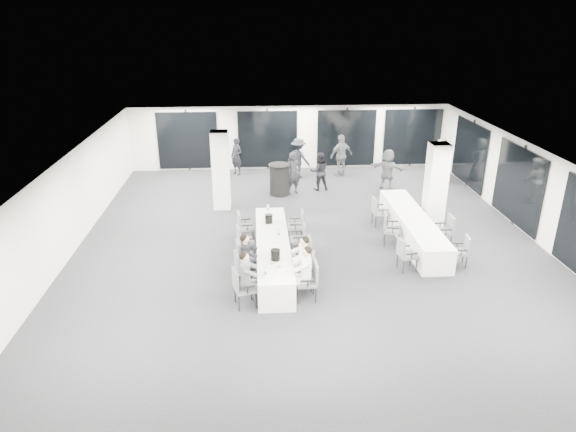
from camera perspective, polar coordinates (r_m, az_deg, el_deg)
name	(u,v)px	position (r m, az deg, el deg)	size (l,w,h in m)	color
room	(333,187)	(16.49, 5.03, 3.18)	(14.04, 16.04, 2.84)	black
column_left	(221,170)	(18.32, -7.48, 5.05)	(0.60, 0.60, 2.80)	silver
column_right	(436,186)	(17.20, 16.09, 3.23)	(0.60, 0.60, 2.80)	silver
banquet_table_main	(273,252)	(14.36, -1.69, -4.06)	(0.90, 5.00, 0.75)	silver
banquet_table_side	(412,227)	(16.43, 13.66, -1.23)	(0.90, 5.00, 0.75)	silver
cocktail_table	(280,179)	(19.75, -0.94, 4.09)	(0.87, 0.87, 1.20)	black
chair_main_left_near	(241,285)	(12.38, -5.20, -7.70)	(0.61, 0.63, 0.99)	#494C50
chair_main_left_second	(242,267)	(13.28, -5.11, -5.63)	(0.57, 0.60, 0.95)	#494C50
chair_main_left_mid	(243,254)	(14.03, -5.03, -4.22)	(0.51, 0.55, 0.88)	#494C50
chair_main_left_fourth	(243,239)	(14.90, -4.98, -2.54)	(0.55, 0.57, 0.90)	#494C50
chair_main_left_far	(244,225)	(15.78, -4.96, -0.98)	(0.54, 0.58, 0.95)	#494C50
chair_main_right_near	(310,279)	(12.64, 2.47, -6.97)	(0.51, 0.57, 0.99)	#494C50
chair_main_right_second	(308,268)	(13.13, 2.19, -5.82)	(0.57, 0.61, 0.97)	#494C50
chair_main_right_mid	(304,252)	(13.94, 1.82, -4.02)	(0.53, 0.59, 1.00)	#494C50
chair_main_right_fourth	(300,237)	(15.02, 1.34, -2.30)	(0.45, 0.51, 0.88)	#494C50
chair_main_right_far	(298,224)	(15.78, 1.10, -0.88)	(0.51, 0.56, 0.96)	#494C50
chair_side_left_near	(405,253)	(14.35, 12.87, -4.00)	(0.53, 0.57, 0.92)	#494C50
chair_side_left_mid	(390,227)	(15.78, 11.22, -1.20)	(0.61, 0.64, 1.01)	#494C50
chair_side_left_far	(378,210)	(17.15, 9.97, 0.69)	(0.51, 0.56, 0.96)	#494C50
chair_side_right_near	(462,249)	(15.04, 18.77, -3.50)	(0.50, 0.54, 0.88)	#494C50
chair_side_right_mid	(446,229)	(16.13, 17.12, -1.36)	(0.49, 0.55, 0.97)	#494C50
chair_side_right_far	(427,210)	(17.63, 15.20, 0.65)	(0.50, 0.54, 0.86)	#494C50
seated_guest_a	(248,276)	(12.28, -4.45, -6.62)	(0.50, 0.38, 1.44)	#4E5155
seated_guest_b	(248,257)	(13.17, -4.43, -4.53)	(0.50, 0.38, 1.44)	black
seated_guest_c	(303,270)	(12.50, 1.71, -6.00)	(0.50, 0.38, 1.44)	silver
seated_guest_d	(301,259)	(13.01, 1.47, -4.81)	(0.50, 0.38, 1.44)	silver
standing_guest_a	(294,171)	(19.78, 0.62, 5.07)	(0.67, 0.54, 1.84)	black
standing_guest_b	(319,169)	(20.25, 3.49, 5.26)	(0.83, 0.51, 1.73)	black
standing_guest_c	(298,156)	(21.76, 1.15, 6.74)	(1.24, 0.63, 1.91)	black
standing_guest_d	(341,153)	(22.03, 5.95, 7.00)	(1.21, 0.68, 2.05)	#4E5155
standing_guest_e	(441,157)	(22.25, 16.62, 6.28)	(0.97, 0.59, 2.00)	#4E5155
standing_guest_f	(388,167)	(20.68, 11.03, 5.40)	(1.69, 0.65, 1.84)	#4E5155
standing_guest_g	(236,154)	(22.28, -5.76, 6.85)	(0.66, 0.53, 1.81)	black
standing_guest_h	(438,179)	(19.58, 16.36, 4.01)	(0.90, 0.55, 1.86)	silver
ice_bucket_near	(275,255)	(13.06, -1.41, -4.34)	(0.24, 0.24, 0.28)	black
ice_bucket_far	(269,219)	(15.29, -2.15, -0.31)	(0.23, 0.23, 0.26)	black
water_bottle_a	(266,272)	(12.30, -2.49, -6.23)	(0.07, 0.07, 0.23)	silver
water_bottle_b	(279,233)	(14.37, -1.02, -1.87)	(0.07, 0.07, 0.23)	silver
water_bottle_c	(268,208)	(16.14, -2.24, 0.87)	(0.07, 0.07, 0.23)	silver
plate_a	(272,264)	(12.91, -1.80, -5.31)	(0.20, 0.20, 0.03)	white
plate_b	(279,267)	(12.74, -1.02, -5.67)	(0.22, 0.22, 0.03)	white
plate_c	(275,251)	(13.54, -1.45, -3.93)	(0.22, 0.22, 0.03)	white
wine_glass	(287,271)	(12.26, -0.08, -6.16)	(0.07, 0.07, 0.19)	silver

